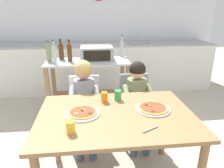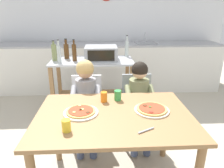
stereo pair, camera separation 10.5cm
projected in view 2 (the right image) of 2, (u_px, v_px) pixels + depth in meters
The scene contains 21 objects.
ground_plane at pixel (109, 122), 2.99m from camera, with size 11.32×11.32×0.00m, color #B7AD99.
back_wall_tiled at pixel (105, 19), 4.18m from camera, with size 4.88×0.14×2.70m.
kitchen_counter at pixel (106, 67), 4.10m from camera, with size 4.39×0.60×1.12m.
kitchen_island_cart at pixel (93, 79), 3.01m from camera, with size 1.15×0.57×0.86m.
toaster_oven at pixel (101, 53), 2.90m from camera, with size 0.44×0.37×0.19m.
bottle_squat_spirits at pixel (74, 52), 2.82m from camera, with size 0.06×0.06×0.30m.
bottle_brown_beer at pixel (59, 54), 2.70m from camera, with size 0.05×0.05×0.31m.
bottle_slim_sauce at pixel (127, 48), 3.08m from camera, with size 0.05×0.05×0.32m.
bottle_dark_olive_oil at pixel (54, 52), 2.83m from camera, with size 0.07×0.07×0.28m.
bottle_tall_green_wine at pixel (66, 51), 2.95m from camera, with size 0.07×0.07×0.28m.
dining_table at pixel (114, 125), 1.72m from camera, with size 1.26×0.88×0.74m.
dining_chair_left at pixel (87, 106), 2.41m from camera, with size 0.36×0.36×0.81m.
dining_chair_right at pixel (137, 104), 2.45m from camera, with size 0.36×0.36×0.81m.
child_in_grey_shirt at pixel (86, 95), 2.23m from camera, with size 0.32×0.42×1.02m.
child_in_olive_shirt at pixel (140, 96), 2.28m from camera, with size 0.32×0.42×0.99m.
pizza_plate_white at pixel (81, 112), 1.69m from camera, with size 0.28×0.28×0.03m.
pizza_plate_cream at pixel (152, 109), 1.73m from camera, with size 0.29×0.29×0.03m.
drinking_cup_orange at pixel (104, 97), 1.89m from camera, with size 0.06×0.06×0.09m, color orange.
drinking_cup_yellow at pixel (66, 125), 1.43m from camera, with size 0.06×0.06×0.09m, color yellow.
drinking_cup_green at pixel (118, 95), 1.92m from camera, with size 0.07×0.07×0.09m, color green.
serving_spoon at pixel (146, 130), 1.44m from camera, with size 0.01×0.01×0.14m, color #B7BABF.
Camera 2 is at (-0.09, -1.49, 1.54)m, focal length 33.23 mm.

